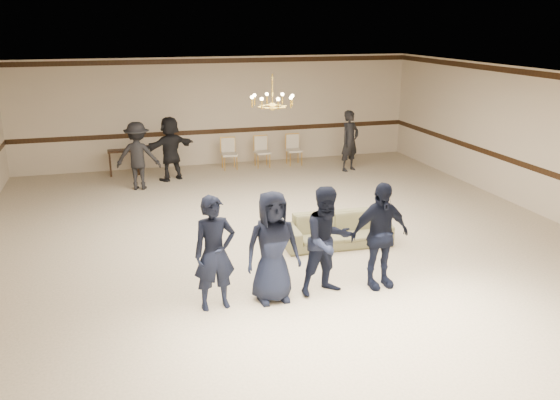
% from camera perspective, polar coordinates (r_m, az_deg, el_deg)
% --- Properties ---
extents(room, '(12.01, 14.01, 3.21)m').
position_cam_1_polar(room, '(11.21, 0.65, 3.55)').
color(room, beige).
rests_on(room, ground).
extents(chair_rail, '(12.00, 0.02, 0.14)m').
position_cam_1_polar(chair_rail, '(17.99, -5.87, 6.65)').
color(chair_rail, black).
rests_on(chair_rail, wall_back).
extents(crown_molding, '(12.00, 0.02, 0.14)m').
position_cam_1_polar(crown_molding, '(17.74, -6.08, 13.27)').
color(crown_molding, black).
rests_on(crown_molding, wall_back).
extents(chandelier, '(0.94, 0.94, 0.89)m').
position_cam_1_polar(chandelier, '(11.94, -0.75, 10.59)').
color(chandelier, gold).
rests_on(chandelier, ceiling).
extents(boy_a, '(0.69, 0.49, 1.77)m').
position_cam_1_polar(boy_a, '(8.86, -6.36, -5.14)').
color(boy_a, black).
rests_on(boy_a, floor).
extents(boy_b, '(0.89, 0.60, 1.77)m').
position_cam_1_polar(boy_b, '(9.04, -0.72, -4.57)').
color(boy_b, black).
rests_on(boy_b, floor).
extents(boy_c, '(0.97, 0.82, 1.77)m').
position_cam_1_polar(boy_c, '(9.30, 4.64, -3.98)').
color(boy_c, black).
rests_on(boy_c, floor).
extents(boy_d, '(1.07, 0.52, 1.77)m').
position_cam_1_polar(boy_d, '(9.65, 9.65, -3.40)').
color(boy_d, black).
rests_on(boy_d, floor).
extents(settee, '(2.11, 0.89, 0.61)m').
position_cam_1_polar(settee, '(11.50, 5.51, -2.92)').
color(settee, '#716E4B').
rests_on(settee, floor).
extents(adult_left, '(1.26, 0.90, 1.75)m').
position_cam_1_polar(adult_left, '(15.57, -13.61, 4.18)').
color(adult_left, black).
rests_on(adult_left, floor).
extents(adult_mid, '(1.69, 1.16, 1.75)m').
position_cam_1_polar(adult_mid, '(16.32, -10.59, 4.94)').
color(adult_mid, black).
rests_on(adult_mid, floor).
extents(adult_right, '(0.76, 0.65, 1.75)m').
position_cam_1_polar(adult_right, '(17.18, 6.79, 5.71)').
color(adult_right, black).
rests_on(adult_right, floor).
extents(banquet_chair_left, '(0.47, 0.47, 0.91)m').
position_cam_1_polar(banquet_chair_left, '(17.36, -4.93, 4.46)').
color(banquet_chair_left, beige).
rests_on(banquet_chair_left, floor).
extents(banquet_chair_mid, '(0.47, 0.47, 0.91)m').
position_cam_1_polar(banquet_chair_mid, '(17.58, -1.73, 4.67)').
color(banquet_chair_mid, beige).
rests_on(banquet_chair_mid, floor).
extents(banquet_chair_right, '(0.44, 0.44, 0.91)m').
position_cam_1_polar(banquet_chair_right, '(17.85, 1.39, 4.87)').
color(banquet_chair_right, beige).
rests_on(banquet_chair_right, floor).
extents(console_table, '(0.86, 0.37, 0.72)m').
position_cam_1_polar(console_table, '(17.27, -14.88, 3.56)').
color(console_table, black).
rests_on(console_table, floor).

